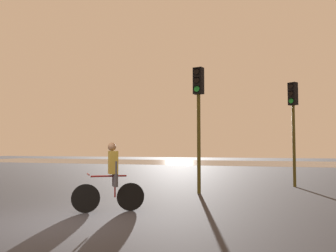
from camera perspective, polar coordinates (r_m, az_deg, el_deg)
ground_plane at (r=7.85m, az=-17.33°, el=-14.12°), size 120.00×120.00×0.00m
water_strip at (r=41.14m, az=14.51°, el=-5.50°), size 80.00×16.00×0.01m
traffic_light_far_right at (r=15.57m, az=18.54°, el=1.80°), size 0.40×0.42×4.11m
traffic_light_center at (r=12.61m, az=4.67°, el=3.18°), size 0.35×0.37×4.22m
cyclist at (r=8.98m, az=-8.61°, el=-7.61°), size 1.37×1.08×1.62m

